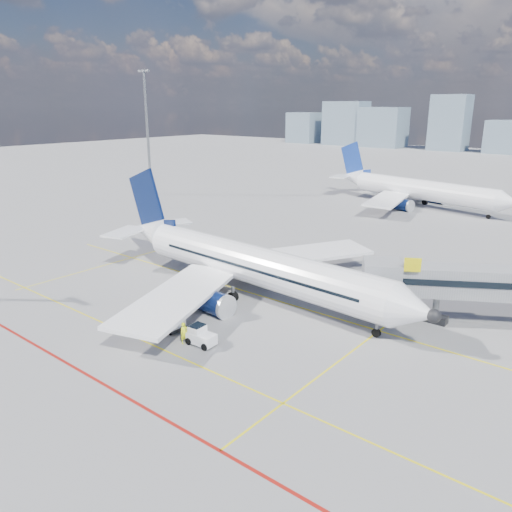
{
  "coord_description": "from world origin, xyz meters",
  "views": [
    {
      "loc": [
        30.45,
        -29.02,
        18.61
      ],
      "look_at": [
        0.11,
        8.31,
        4.0
      ],
      "focal_mm": 35.0,
      "sensor_mm": 36.0,
      "label": 1
    }
  ],
  "objects_px": {
    "main_aircraft": "(245,263)",
    "second_aircraft": "(415,189)",
    "ramp_worker": "(184,333)",
    "baggage_tug": "(200,335)",
    "cargo_dolly": "(165,316)",
    "belt_loader": "(178,293)"
  },
  "relations": [
    {
      "from": "baggage_tug",
      "to": "ramp_worker",
      "type": "height_order",
      "value": "ramp_worker"
    },
    {
      "from": "belt_loader",
      "to": "ramp_worker",
      "type": "relative_size",
      "value": 2.94
    },
    {
      "from": "main_aircraft",
      "to": "baggage_tug",
      "type": "distance_m",
      "value": 12.36
    },
    {
      "from": "ramp_worker",
      "to": "baggage_tug",
      "type": "bearing_deg",
      "value": -44.87
    },
    {
      "from": "main_aircraft",
      "to": "baggage_tug",
      "type": "height_order",
      "value": "main_aircraft"
    },
    {
      "from": "second_aircraft",
      "to": "baggage_tug",
      "type": "height_order",
      "value": "second_aircraft"
    },
    {
      "from": "belt_loader",
      "to": "second_aircraft",
      "type": "bearing_deg",
      "value": 73.91
    },
    {
      "from": "baggage_tug",
      "to": "belt_loader",
      "type": "relative_size",
      "value": 0.45
    },
    {
      "from": "baggage_tug",
      "to": "ramp_worker",
      "type": "bearing_deg",
      "value": -151.54
    },
    {
      "from": "baggage_tug",
      "to": "ramp_worker",
      "type": "distance_m",
      "value": 1.34
    },
    {
      "from": "baggage_tug",
      "to": "cargo_dolly",
      "type": "relative_size",
      "value": 0.65
    },
    {
      "from": "second_aircraft",
      "to": "cargo_dolly",
      "type": "relative_size",
      "value": 10.3
    },
    {
      "from": "main_aircraft",
      "to": "second_aircraft",
      "type": "xyz_separation_m",
      "value": [
        -4.82,
        55.8,
        0.0
      ]
    },
    {
      "from": "belt_loader",
      "to": "main_aircraft",
      "type": "bearing_deg",
      "value": 35.16
    },
    {
      "from": "main_aircraft",
      "to": "second_aircraft",
      "type": "distance_m",
      "value": 56.01
    },
    {
      "from": "main_aircraft",
      "to": "cargo_dolly",
      "type": "relative_size",
      "value": 10.7
    },
    {
      "from": "cargo_dolly",
      "to": "belt_loader",
      "type": "bearing_deg",
      "value": 128.33
    },
    {
      "from": "main_aircraft",
      "to": "second_aircraft",
      "type": "relative_size",
      "value": 1.04
    },
    {
      "from": "cargo_dolly",
      "to": "belt_loader",
      "type": "distance_m",
      "value": 7.01
    },
    {
      "from": "second_aircraft",
      "to": "baggage_tug",
      "type": "relative_size",
      "value": 15.91
    },
    {
      "from": "main_aircraft",
      "to": "belt_loader",
      "type": "height_order",
      "value": "main_aircraft"
    },
    {
      "from": "second_aircraft",
      "to": "ramp_worker",
      "type": "relative_size",
      "value": 21.24
    }
  ]
}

